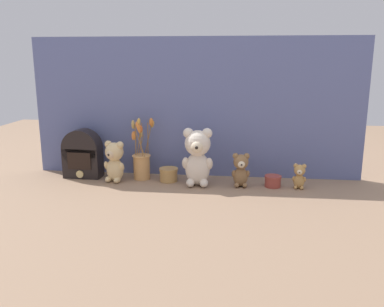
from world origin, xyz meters
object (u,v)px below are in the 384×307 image
object	(u,v)px
teddy_bear_medium	(114,161)
decorative_tin_tall	(169,174)
teddy_bear_tiny	(299,176)
teddy_bear_large	(198,156)
decorative_tin_short	(273,181)
teddy_bear_small	(241,169)
flower_vase	(142,161)
vintage_radio	(83,154)

from	to	relation	value
teddy_bear_medium	decorative_tin_tall	bearing A→B (deg)	7.40
teddy_bear_medium	teddy_bear_tiny	distance (m)	0.93
teddy_bear_large	decorative_tin_short	distance (m)	0.40
teddy_bear_medium	decorative_tin_tall	distance (m)	0.29
teddy_bear_large	teddy_bear_small	distance (m)	0.22
teddy_bear_tiny	flower_vase	distance (m)	0.81
vintage_radio	decorative_tin_short	distance (m)	1.01
teddy_bear_medium	teddy_bear_small	size ratio (longest dim) A/B	1.25
teddy_bear_medium	teddy_bear_large	bearing A→B (deg)	-1.73
teddy_bear_medium	vintage_radio	world-z (taller)	vintage_radio
teddy_bear_large	decorative_tin_short	size ratio (longest dim) A/B	3.49
teddy_bear_large	teddy_bear_medium	bearing A→B (deg)	178.27
teddy_bear_tiny	decorative_tin_tall	distance (m)	0.66
decorative_tin_tall	teddy_bear_tiny	bearing A→B (deg)	-4.11
teddy_bear_tiny	decorative_tin_tall	xyz separation A→B (m)	(-0.66, 0.05, -0.03)
teddy_bear_medium	teddy_bear_small	xyz separation A→B (m)	(0.65, -0.01, -0.02)
decorative_tin_short	flower_vase	bearing A→B (deg)	174.98
decorative_tin_tall	decorative_tin_short	world-z (taller)	decorative_tin_tall
decorative_tin_short	vintage_radio	bearing A→B (deg)	176.77
teddy_bear_tiny	vintage_radio	world-z (taller)	vintage_radio
decorative_tin_tall	teddy_bear_medium	bearing A→B (deg)	-172.60
teddy_bear_large	teddy_bear_medium	size ratio (longest dim) A/B	1.36
vintage_radio	teddy_bear_small	bearing A→B (deg)	-4.73
teddy_bear_large	teddy_bear_tiny	world-z (taller)	teddy_bear_large
teddy_bear_small	teddy_bear_large	bearing A→B (deg)	-179.39
flower_vase	vintage_radio	bearing A→B (deg)	-179.40
teddy_bear_large	teddy_bear_medium	xyz separation A→B (m)	(-0.43, 0.01, -0.04)
teddy_bear_small	decorative_tin_short	world-z (taller)	teddy_bear_small
teddy_bear_tiny	teddy_bear_large	bearing A→B (deg)	-179.81
teddy_bear_medium	flower_vase	xyz separation A→B (m)	(0.13, 0.06, -0.01)
decorative_tin_short	teddy_bear_tiny	bearing A→B (deg)	-6.27
teddy_bear_medium	teddy_bear_tiny	world-z (taller)	teddy_bear_medium
teddy_bear_large	decorative_tin_short	xyz separation A→B (m)	(0.38, 0.02, -0.12)
teddy_bear_small	teddy_bear_tiny	world-z (taller)	teddy_bear_small
teddy_bear_tiny	decorative_tin_short	bearing A→B (deg)	173.73
teddy_bear_medium	vintage_radio	bearing A→B (deg)	163.02
teddy_bear_large	flower_vase	world-z (taller)	flower_vase
vintage_radio	decorative_tin_short	xyz separation A→B (m)	(1.00, -0.06, -0.10)
teddy_bear_large	teddy_bear_medium	distance (m)	0.43
teddy_bear_medium	decorative_tin_short	bearing A→B (deg)	0.17
teddy_bear_medium	teddy_bear_tiny	xyz separation A→B (m)	(0.93, -0.01, -0.05)
flower_vase	vintage_radio	xyz separation A→B (m)	(-0.32, -0.00, 0.03)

